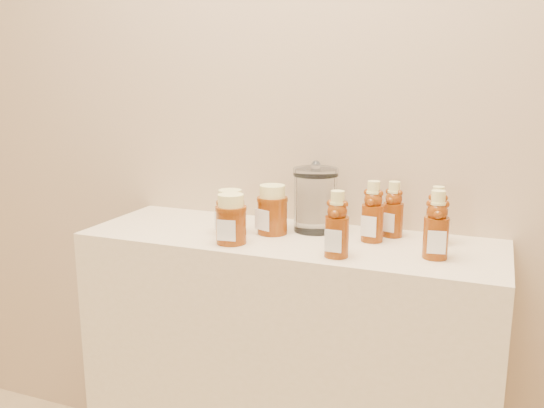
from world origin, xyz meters
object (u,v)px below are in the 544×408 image
at_px(display_table, 288,379).
at_px(bear_bottle_back_left, 373,207).
at_px(glass_canister, 315,197).
at_px(bear_bottle_front_left, 337,220).
at_px(honey_jar_left, 230,212).

bearing_deg(display_table, bear_bottle_back_left, 11.42).
height_order(bear_bottle_back_left, glass_canister, glass_canister).
relative_size(display_table, bear_bottle_front_left, 6.18).
height_order(honey_jar_left, glass_canister, glass_canister).
relative_size(bear_bottle_front_left, honey_jar_left, 1.49).
relative_size(bear_bottle_back_left, glass_canister, 0.94).
bearing_deg(bear_bottle_back_left, honey_jar_left, -162.43).
bearing_deg(glass_canister, bear_bottle_front_left, -60.04).
bearing_deg(bear_bottle_front_left, bear_bottle_back_left, 73.64).
height_order(bear_bottle_back_left, bear_bottle_front_left, bear_bottle_front_left).
height_order(display_table, bear_bottle_back_left, bear_bottle_back_left).
relative_size(display_table, bear_bottle_back_left, 6.22).
xyz_separation_m(bear_bottle_back_left, bear_bottle_front_left, (-0.05, -0.17, 0.00)).
relative_size(display_table, glass_canister, 5.85).
xyz_separation_m(display_table, bear_bottle_back_left, (0.23, 0.05, 0.55)).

